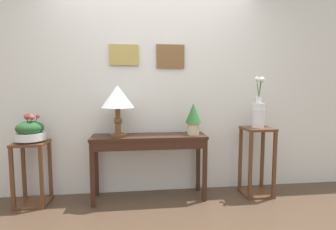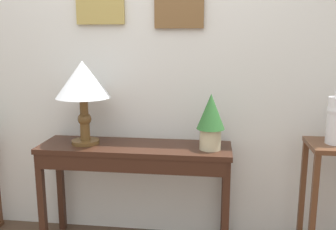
{
  "view_description": "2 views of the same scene",
  "coord_description": "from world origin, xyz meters",
  "views": [
    {
      "loc": [
        -0.22,
        -1.97,
        1.29
      ],
      "look_at": [
        0.16,
        1.03,
        1.0
      ],
      "focal_mm": 28.14,
      "sensor_mm": 36.0,
      "label": 1
    },
    {
      "loc": [
        0.47,
        -1.36,
        1.48
      ],
      "look_at": [
        0.17,
        0.99,
        0.99
      ],
      "focal_mm": 39.54,
      "sensor_mm": 36.0,
      "label": 2
    }
  ],
  "objects": [
    {
      "name": "console_table",
      "position": [
        -0.06,
        1.03,
        0.65
      ],
      "size": [
        1.32,
        0.38,
        0.76
      ],
      "color": "#381E14",
      "rests_on": "ground"
    },
    {
      "name": "table_lamp",
      "position": [
        -0.42,
        1.05,
        1.18
      ],
      "size": [
        0.37,
        0.37,
        0.58
      ],
      "color": "brown",
      "rests_on": "console_table"
    },
    {
      "name": "back_wall_with_art",
      "position": [
        -0.0,
        1.33,
        1.4
      ],
      "size": [
        9.0,
        0.13,
        2.8
      ],
      "color": "silver",
      "rests_on": "ground"
    },
    {
      "name": "pedestal_stand_right",
      "position": [
        1.24,
        1.0,
        0.42
      ],
      "size": [
        0.34,
        0.34,
        0.83
      ],
      "color": "#56331E",
      "rests_on": "ground"
    },
    {
      "name": "planter_bowl_wide_left",
      "position": [
        -1.37,
        1.06,
        0.83
      ],
      "size": [
        0.32,
        0.32,
        0.31
      ],
      "color": "silver",
      "rests_on": "pedestal_stand_left"
    },
    {
      "name": "potted_plant_on_console",
      "position": [
        0.45,
        1.02,
        0.97
      ],
      "size": [
        0.18,
        0.18,
        0.37
      ],
      "color": "beige",
      "rests_on": "console_table"
    },
    {
      "name": "pedestal_stand_left",
      "position": [
        -1.37,
        1.06,
        0.36
      ],
      "size": [
        0.34,
        0.34,
        0.71
      ],
      "color": "#56331E",
      "rests_on": "ground"
    },
    {
      "name": "flower_vase_tall_right",
      "position": [
        1.24,
        1.0,
        1.03
      ],
      "size": [
        0.15,
        0.16,
        0.61
      ],
      "color": "silver",
      "rests_on": "pedestal_stand_right"
    }
  ]
}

